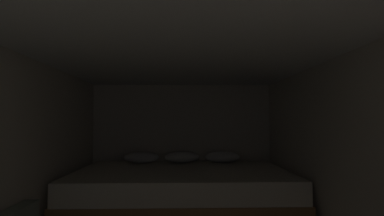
% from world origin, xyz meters
% --- Properties ---
extents(wall_back, '(2.77, 0.05, 1.96)m').
position_xyz_m(wall_back, '(0.00, 4.38, 0.98)').
color(wall_back, beige).
rests_on(wall_back, ground).
extents(wall_right, '(0.05, 4.81, 1.96)m').
position_xyz_m(wall_right, '(1.36, 1.95, 0.98)').
color(wall_right, beige).
rests_on(wall_right, ground).
extents(ceiling_slab, '(2.77, 4.81, 0.05)m').
position_xyz_m(ceiling_slab, '(0.00, 1.95, 1.98)').
color(ceiling_slab, white).
rests_on(ceiling_slab, wall_left).
extents(bed, '(2.55, 1.71, 0.98)m').
position_xyz_m(bed, '(0.00, 3.46, 0.42)').
color(bed, olive).
rests_on(bed, ground).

